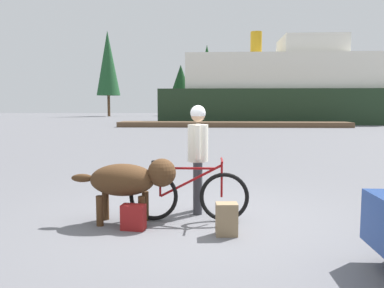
{
  "coord_description": "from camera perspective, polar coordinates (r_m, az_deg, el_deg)",
  "views": [
    {
      "loc": [
        0.19,
        -5.55,
        1.69
      ],
      "look_at": [
        -0.13,
        0.89,
        1.04
      ],
      "focal_mm": 35.74,
      "sensor_mm": 36.0,
      "label": 1
    }
  ],
  "objects": [
    {
      "name": "dog",
      "position": [
        5.55,
        -9.21,
        -5.3
      ],
      "size": [
        1.51,
        0.54,
        0.94
      ],
      "color": "#472D19",
      "rests_on": "ground_plane"
    },
    {
      "name": "backpack",
      "position": [
        5.09,
        5.19,
        -11.11
      ],
      "size": [
        0.29,
        0.22,
        0.43
      ],
      "primitive_type": "cube",
      "rotation": [
        0.0,
        0.0,
        0.06
      ],
      "color": "#8C7251",
      "rests_on": "ground_plane"
    },
    {
      "name": "handbag_pannier",
      "position": [
        5.36,
        -8.74,
        -10.74
      ],
      "size": [
        0.34,
        0.22,
        0.35
      ],
      "primitive_type": "cube",
      "rotation": [
        0.0,
        0.0,
        -0.14
      ],
      "color": "maroon",
      "rests_on": "ground_plane"
    },
    {
      "name": "pine_tree_far_left",
      "position": [
        62.19,
        -12.44,
        11.68
      ],
      "size": [
        3.67,
        3.67,
        13.27
      ],
      "color": "#4C331E",
      "rests_on": "ground_plane"
    },
    {
      "name": "pine_tree_far_right",
      "position": [
        59.62,
        15.16,
        10.54
      ],
      "size": [
        3.04,
        3.04,
        11.27
      ],
      "color": "#4C331E",
      "rests_on": "ground_plane"
    },
    {
      "name": "pine_tree_mid_back",
      "position": [
        65.81,
        -1.69,
        9.08
      ],
      "size": [
        4.29,
        4.29,
        8.6
      ],
      "color": "#4C331E",
      "rests_on": "ground_plane"
    },
    {
      "name": "dock_pier",
      "position": [
        30.77,
        6.14,
        2.95
      ],
      "size": [
        18.24,
        2.57,
        0.4
      ],
      "primitive_type": "cube",
      "color": "brown",
      "rests_on": "ground_plane"
    },
    {
      "name": "sailboat_moored",
      "position": [
        40.66,
        14.72,
        3.88
      ],
      "size": [
        8.21,
        2.3,
        8.67
      ],
      "color": "silver",
      "rests_on": "ground_plane"
    },
    {
      "name": "pine_tree_center",
      "position": [
        57.12,
        2.23,
        10.82
      ],
      "size": [
        3.32,
        3.32,
        10.55
      ],
      "color": "#4C331E",
      "rests_on": "ground_plane"
    },
    {
      "name": "ferry_boat",
      "position": [
        38.67,
        13.82,
        7.66
      ],
      "size": [
        23.74,
        8.98,
        8.77
      ],
      "color": "#1E331E",
      "rests_on": "ground_plane"
    },
    {
      "name": "bicycle",
      "position": [
        5.64,
        -0.63,
        -7.57
      ],
      "size": [
        1.76,
        0.44,
        0.92
      ],
      "color": "black",
      "rests_on": "ground_plane"
    },
    {
      "name": "person_cyclist",
      "position": [
        5.97,
        0.89,
        -0.7
      ],
      "size": [
        0.32,
        0.53,
        1.69
      ],
      "color": "#333338",
      "rests_on": "ground_plane"
    },
    {
      "name": "ground_plane",
      "position": [
        5.81,
        0.87,
        -11.16
      ],
      "size": [
        160.0,
        160.0,
        0.0
      ],
      "primitive_type": "plane",
      "color": "slate"
    }
  ]
}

